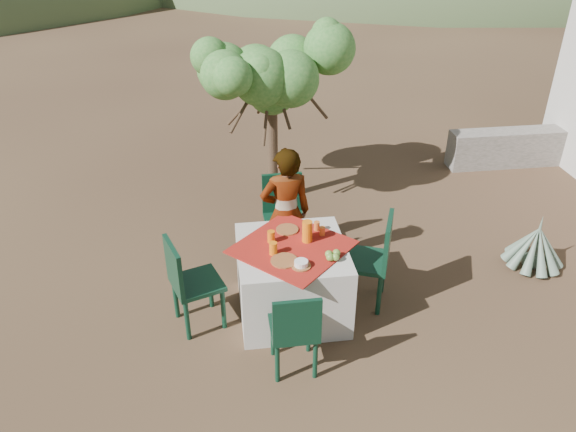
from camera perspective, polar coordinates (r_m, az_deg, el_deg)
The scene contains 21 objects.
ground at distance 5.47m, azimuth 6.46°, elevation -11.94°, with size 160.00×160.00×0.00m, color #352118.
table at distance 5.48m, azimuth 0.41°, elevation -6.43°, with size 1.30×1.30×0.76m.
chair_far at distance 6.24m, azimuth -0.44°, elevation 0.31°, with size 0.46×0.46×0.96m.
chair_near at distance 4.77m, azimuth 0.72°, elevation -11.45°, with size 0.40×0.40×0.87m.
chair_left at distance 5.30m, azimuth -10.11°, elevation -6.47°, with size 0.56×0.56×0.95m.
chair_right at distance 5.56m, azimuth 8.68°, elevation -4.10°, with size 0.59×0.59×0.99m.
person at distance 5.83m, azimuth -0.23°, elevation 0.24°, with size 0.54×0.35×1.48m, color #8C6651.
shrub_tree at distance 7.07m, azimuth -1.19°, elevation 13.56°, with size 1.74×1.71×2.05m.
agave at distance 6.78m, azimuth 23.81°, elevation -2.87°, with size 0.66×0.66×0.70m.
stone_wall at distance 9.34m, azimuth 23.60°, elevation 6.50°, with size 2.60×0.35×0.55m, color gray.
plate_far at distance 5.50m, azimuth -0.08°, elevation -1.39°, with size 0.22×0.22×0.01m, color brown.
plate_near at distance 5.06m, azimuth -0.38°, elevation -4.55°, with size 0.25×0.25×0.01m, color brown.
glass_far at distance 5.30m, azimuth -1.73°, elevation -2.10°, with size 0.07×0.07×0.12m, color orange.
glass_near at distance 5.13m, azimuth -1.51°, elevation -3.30°, with size 0.08×0.08×0.12m, color orange.
juice_pitcher at distance 5.29m, azimuth 1.97°, elevation -1.58°, with size 0.10×0.10×0.21m, color orange.
bowl_plate at distance 4.99m, azimuth 1.34°, elevation -5.09°, with size 0.18×0.18×0.01m, color brown.
white_bowl at distance 4.98m, azimuth 1.35°, elevation -4.81°, with size 0.12×0.12×0.05m, color white.
jar_left at distance 5.42m, azimuth 3.50°, elevation -1.53°, with size 0.06×0.06×0.09m, color orange.
jar_right at distance 5.49m, azimuth 2.94°, elevation -1.01°, with size 0.06×0.06×0.09m, color orange.
napkin_holder at distance 5.38m, azimuth 2.02°, elevation -1.67°, with size 0.08×0.04×0.10m, color white.
fruit_cluster at distance 5.09m, azimuth 4.57°, elevation -4.00°, with size 0.14×0.13×0.07m.
Camera 1 is at (-1.13, -3.90, 3.67)m, focal length 35.00 mm.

